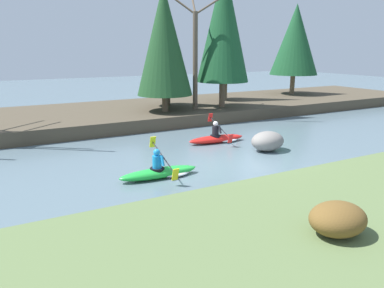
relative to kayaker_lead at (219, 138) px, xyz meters
The scene contains 13 objects.
ground_plane 3.26m from the kayaker_lead, 115.14° to the right, with size 90.00×90.00×0.00m, color slate.
riverbank_near 9.32m from the kayaker_lead, 98.53° to the right, with size 44.00×6.30×0.63m.
riverbank_far 7.59m from the kayaker_lead, 100.50° to the left, with size 44.00×8.06×0.68m.
conifer_tree_left 6.98m from the kayaker_lead, 91.95° to the left, with size 3.11×3.11×6.90m.
conifer_tree_mid_left 8.41m from the kayaker_lead, 83.51° to the left, with size 2.55×2.55×6.09m.
conifer_tree_centre 8.32m from the kayaker_lead, 55.80° to the left, with size 3.11×3.11×8.30m.
conifer_tree_mid_right 11.14m from the kayaker_lead, 55.17° to the left, with size 2.30×2.30×8.49m.
conifer_tree_right 15.41m from the kayaker_lead, 34.36° to the left, with size 3.65×3.65×6.78m.
bare_tree_downstream 6.87m from the kayaker_lead, 72.05° to the left, with size 4.03×3.98×7.36m.
shrub_clump_nearest 10.08m from the kayaker_lead, 109.16° to the right, with size 1.20×1.00×0.65m.
kayaker_lead is the anchor object (origin of this frame).
kayaker_middle 5.28m from the kayaker_lead, 143.34° to the right, with size 2.78×2.07×1.20m.
boulder_midstream 2.43m from the kayaker_lead, 64.77° to the right, with size 1.46×1.14×0.83m.
Camera 1 is at (-7.62, -11.08, 4.18)m, focal length 35.00 mm.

